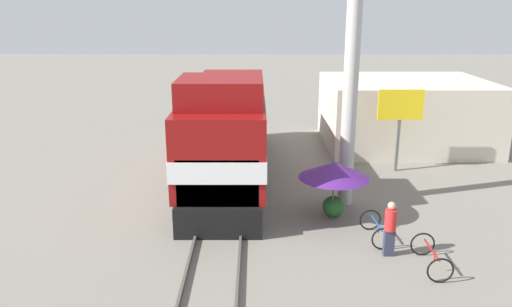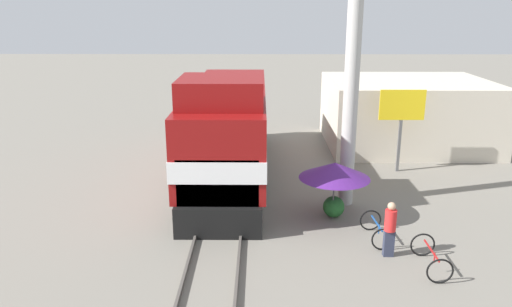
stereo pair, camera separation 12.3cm
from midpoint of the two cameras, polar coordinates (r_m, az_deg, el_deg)
ground_plane at (r=18.48m, az=-3.51°, el=-6.12°), size 120.00×120.00×0.00m
rail_near at (r=18.52m, az=-5.74°, el=-5.88°), size 0.08×36.14×0.15m
rail_far at (r=18.42m, az=-1.27°, el=-5.93°), size 0.08×36.14×0.15m
locomotive at (r=21.01m, az=-3.00°, el=2.59°), size 3.10×12.80×4.78m
utility_pole at (r=17.82m, az=11.25°, el=11.29°), size 1.80×0.53×11.08m
vendor_umbrella at (r=17.08m, az=9.18°, el=-1.91°), size 2.42×2.42×2.04m
billboard_sign at (r=22.56m, az=16.48°, el=4.71°), size 1.96×0.12×3.66m
shrub_cluster at (r=17.72m, az=9.07°, el=-6.03°), size 0.75×0.75×0.75m
person_bystander at (r=15.21m, az=15.29°, el=-8.13°), size 0.34×0.34×1.70m
bicycle at (r=15.06m, az=19.58°, el=-11.09°), size 0.74×1.58×0.73m
bicycle_spare at (r=16.32m, az=13.81°, el=-8.39°), size 0.80×1.49×0.71m
building_block_distant at (r=27.42m, az=16.93°, el=4.48°), size 8.20×6.66×3.43m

